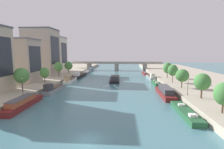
# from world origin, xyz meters

# --- Properties ---
(ground_plane) EXTENTS (400.00, 400.00, 0.00)m
(ground_plane) POSITION_xyz_m (0.00, 0.00, 0.00)
(ground_plane) COLOR teal
(quay_left) EXTENTS (36.00, 170.00, 1.73)m
(quay_left) POSITION_xyz_m (-38.15, 55.00, 0.86)
(quay_left) COLOR #B2A893
(quay_left) RESTS_ON ground
(quay_right) EXTENTS (36.00, 170.00, 1.73)m
(quay_right) POSITION_xyz_m (38.15, 55.00, 0.86)
(quay_right) COLOR #B2A893
(quay_right) RESTS_ON ground
(barge_midriver) EXTENTS (4.85, 21.84, 2.91)m
(barge_midriver) POSITION_xyz_m (1.01, 53.63, 0.86)
(barge_midriver) COLOR black
(barge_midriver) RESTS_ON ground
(wake_behind_barge) EXTENTS (5.60, 5.98, 0.03)m
(wake_behind_barge) POSITION_xyz_m (0.11, 39.89, 0.01)
(wake_behind_barge) COLOR silver
(wake_behind_barge) RESTS_ON ground
(moored_boat_left_upstream) EXTENTS (3.16, 15.04, 2.59)m
(moored_boat_left_upstream) POSITION_xyz_m (-18.47, 13.56, 1.09)
(moored_boat_left_upstream) COLOR maroon
(moored_boat_left_upstream) RESTS_ON ground
(moored_boat_left_near) EXTENTS (2.99, 13.57, 3.38)m
(moored_boat_left_near) POSITION_xyz_m (-17.85, 29.46, 1.00)
(moored_boat_left_near) COLOR gray
(moored_boat_left_near) RESTS_ON ground
(moored_boat_left_second) EXTENTS (3.00, 13.57, 3.56)m
(moored_boat_left_second) POSITION_xyz_m (-18.06, 46.42, 1.05)
(moored_boat_left_second) COLOR silver
(moored_boat_left_second) RESTS_ON ground
(moored_boat_left_end) EXTENTS (3.44, 16.95, 3.02)m
(moored_boat_left_end) POSITION_xyz_m (-18.06, 62.42, 0.94)
(moored_boat_left_end) COLOR black
(moored_boat_left_end) RESTS_ON ground
(moored_boat_left_downstream) EXTENTS (3.08, 14.10, 2.20)m
(moored_boat_left_downstream) POSITION_xyz_m (-18.39, 79.34, 0.57)
(moored_boat_left_downstream) COLOR gray
(moored_boat_left_downstream) RESTS_ON ground
(moored_boat_left_gap_after) EXTENTS (2.15, 11.45, 2.92)m
(moored_boat_left_gap_after) POSITION_xyz_m (-18.20, 93.67, 1.22)
(moored_boat_left_gap_after) COLOR gray
(moored_boat_left_gap_after) RESTS_ON ground
(moored_boat_right_end) EXTENTS (2.66, 13.82, 2.19)m
(moored_boat_right_end) POSITION_xyz_m (18.15, 11.65, 0.57)
(moored_boat_right_end) COLOR #235633
(moored_boat_right_end) RESTS_ON ground
(moored_boat_right_near) EXTENTS (3.24, 15.68, 2.92)m
(moored_boat_right_near) POSITION_xyz_m (17.59, 26.83, 1.22)
(moored_boat_right_near) COLOR maroon
(moored_boat_right_near) RESTS_ON ground
(moored_boat_right_downstream) EXTENTS (1.98, 11.31, 2.46)m
(moored_boat_right_downstream) POSITION_xyz_m (17.92, 43.61, 0.71)
(moored_boat_right_downstream) COLOR #235633
(moored_boat_right_downstream) RESTS_ON ground
(moored_boat_right_midway) EXTENTS (3.00, 14.62, 3.39)m
(moored_boat_right_midway) POSITION_xyz_m (18.45, 58.87, 1.01)
(moored_boat_right_midway) COLOR gray
(moored_boat_right_midway) RESTS_ON ground
(moored_boat_right_lone) EXTENTS (2.38, 12.13, 2.43)m
(moored_boat_right_lone) POSITION_xyz_m (17.57, 75.99, 0.70)
(moored_boat_right_lone) COLOR maroon
(moored_boat_right_lone) RESTS_ON ground
(tree_left_midway) EXTENTS (4.18, 4.18, 6.76)m
(tree_left_midway) POSITION_xyz_m (-24.82, 23.50, 6.21)
(tree_left_midway) COLOR brown
(tree_left_midway) RESTS_ON quay_left
(tree_left_past_mid) EXTENTS (3.37, 3.37, 5.67)m
(tree_left_past_mid) POSITION_xyz_m (-24.66, 37.26, 5.42)
(tree_left_past_mid) COLOR brown
(tree_left_past_mid) RESTS_ON quay_left
(tree_left_distant) EXTENTS (3.73, 3.73, 6.87)m
(tree_left_distant) POSITION_xyz_m (-25.06, 51.83, 6.37)
(tree_left_distant) COLOR brown
(tree_left_distant) RESTS_ON quay_left
(tree_left_third) EXTENTS (4.27, 4.27, 6.38)m
(tree_left_third) POSITION_xyz_m (-24.58, 64.52, 5.84)
(tree_left_third) COLOR brown
(tree_left_third) RESTS_ON quay_left
(tree_right_past_mid) EXTENTS (3.46, 3.46, 5.81)m
(tree_right_past_mid) POSITION_xyz_m (23.56, 8.35, 5.38)
(tree_right_past_mid) COLOR brown
(tree_right_past_mid) RESTS_ON quay_right
(tree_right_distant) EXTENTS (3.89, 3.89, 6.21)m
(tree_right_distant) POSITION_xyz_m (24.27, 18.48, 5.85)
(tree_right_distant) COLOR brown
(tree_right_distant) RESTS_ON quay_right
(tree_right_end_of_row) EXTENTS (4.08, 4.08, 5.99)m
(tree_right_end_of_row) POSITION_xyz_m (23.73, 30.87, 5.66)
(tree_right_end_of_row) COLOR brown
(tree_right_end_of_row) RESTS_ON quay_right
(tree_right_midway) EXTENTS (3.74, 3.74, 6.76)m
(tree_right_midway) POSITION_xyz_m (23.48, 40.34, 6.33)
(tree_right_midway) COLOR brown
(tree_right_midway) RESTS_ON quay_right
(tree_right_second) EXTENTS (3.94, 3.94, 6.82)m
(tree_right_second) POSITION_xyz_m (24.56, 52.09, 6.11)
(tree_right_second) COLOR brown
(tree_right_second) RESTS_ON quay_right
(lamppost_left_bank) EXTENTS (0.28, 0.28, 4.54)m
(lamppost_left_bank) POSITION_xyz_m (-21.47, 18.34, 4.22)
(lamppost_left_bank) COLOR black
(lamppost_left_bank) RESTS_ON quay_left
(lamppost_right_bank) EXTENTS (0.28, 0.28, 4.19)m
(lamppost_right_bank) POSITION_xyz_m (22.06, 21.37, 4.03)
(lamppost_right_bank) COLOR black
(lamppost_right_bank) RESTS_ON quay_right
(building_left_far_end) EXTENTS (15.16, 10.44, 16.43)m
(building_left_far_end) POSITION_xyz_m (-35.53, 37.84, 9.96)
(building_left_far_end) COLOR #A89989
(building_left_far_end) RESTS_ON quay_left
(building_left_corner) EXTENTS (14.36, 12.98, 22.71)m
(building_left_corner) POSITION_xyz_m (-35.53, 57.55, 13.10)
(building_left_corner) COLOR #A89989
(building_left_corner) RESTS_ON quay_left
(building_left_tall) EXTENTS (10.77, 11.43, 20.31)m
(building_left_tall) POSITION_xyz_m (-35.53, 74.38, 11.90)
(building_left_tall) COLOR beige
(building_left_tall) RESTS_ON quay_left
(bridge_far) EXTENTS (64.30, 4.40, 6.34)m
(bridge_far) POSITION_xyz_m (0.00, 96.98, 4.08)
(bridge_far) COLOR gray
(bridge_far) RESTS_ON ground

